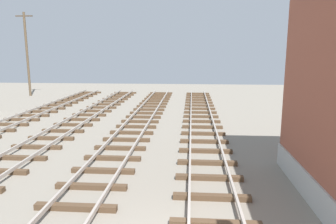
# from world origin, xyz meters

# --- Properties ---
(utility_pole_far) EXTENTS (1.80, 0.24, 8.72)m
(utility_pole_far) POSITION_xyz_m (-17.13, 26.19, 4.55)
(utility_pole_far) COLOR brown
(utility_pole_far) RESTS_ON ground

